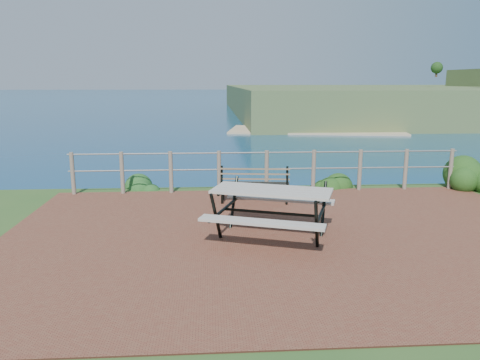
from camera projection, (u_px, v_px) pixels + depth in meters
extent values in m
cube|color=brown|center=(289.00, 236.00, 8.14)|extent=(10.00, 7.00, 0.12)
plane|color=#135C76|center=(212.00, 87.00, 203.35)|extent=(1200.00, 1200.00, 0.00)
cylinder|color=#6B5B4C|center=(73.00, 173.00, 11.01)|extent=(0.10, 0.10, 1.00)
cylinder|color=#6B5B4C|center=(122.00, 173.00, 11.08)|extent=(0.10, 0.10, 1.00)
cylinder|color=#6B5B4C|center=(171.00, 172.00, 11.15)|extent=(0.10, 0.10, 1.00)
cylinder|color=#6B5B4C|center=(219.00, 172.00, 11.23)|extent=(0.10, 0.10, 1.00)
cylinder|color=#6B5B4C|center=(267.00, 171.00, 11.30)|extent=(0.10, 0.10, 1.00)
cylinder|color=#6B5B4C|center=(314.00, 170.00, 11.37)|extent=(0.10, 0.10, 1.00)
cylinder|color=#6B5B4C|center=(360.00, 170.00, 11.45)|extent=(0.10, 0.10, 1.00)
cylinder|color=#6B5B4C|center=(406.00, 169.00, 11.52)|extent=(0.10, 0.10, 1.00)
cylinder|color=#6B5B4C|center=(451.00, 169.00, 11.59)|extent=(0.10, 0.10, 1.00)
cylinder|color=slate|center=(267.00, 153.00, 11.21)|extent=(9.40, 0.04, 0.04)
cylinder|color=slate|center=(267.00, 169.00, 11.29)|extent=(9.40, 0.04, 0.04)
cube|color=gray|center=(272.00, 191.00, 7.90)|extent=(2.14, 1.44, 0.04)
cube|color=gray|center=(272.00, 210.00, 7.97)|extent=(1.97, 0.94, 0.04)
cube|color=gray|center=(272.00, 210.00, 7.97)|extent=(1.97, 0.94, 0.04)
cylinder|color=black|center=(272.00, 213.00, 7.98)|extent=(1.63, 0.62, 0.05)
cube|color=brown|center=(254.00, 184.00, 10.26)|extent=(1.55, 0.55, 0.03)
cube|color=brown|center=(255.00, 172.00, 10.21)|extent=(1.52, 0.29, 0.35)
cube|color=black|center=(254.00, 193.00, 10.30)|extent=(0.05, 0.06, 0.42)
cube|color=black|center=(254.00, 193.00, 10.30)|extent=(0.05, 0.06, 0.42)
cube|color=black|center=(254.00, 193.00, 10.30)|extent=(0.05, 0.06, 0.42)
cube|color=black|center=(254.00, 193.00, 10.30)|extent=(0.05, 0.06, 0.42)
ellipsoid|color=#193F13|center=(469.00, 190.00, 11.65)|extent=(0.95, 0.95, 1.36)
ellipsoid|color=#1C4C1E|center=(144.00, 188.00, 11.80)|extent=(0.77, 0.77, 0.51)
ellipsoid|color=#193F13|center=(332.00, 186.00, 12.00)|extent=(0.79, 0.79, 0.54)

